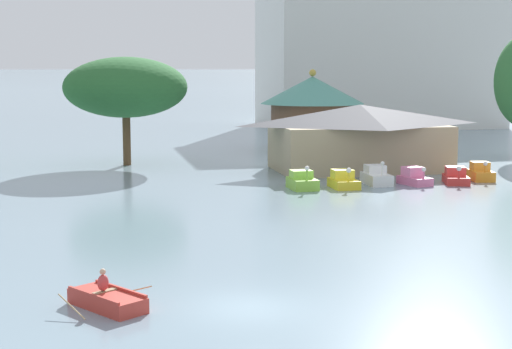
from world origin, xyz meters
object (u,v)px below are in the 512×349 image
rowboat_with_rower (107,300)px  pedal_boat_orange (481,173)px  pedal_boat_white (376,177)px  pedal_boat_pink (414,178)px  shoreline_tree_mid (126,87)px  pedal_boat_lime (302,181)px  pedal_boat_red (456,177)px  background_building_block (378,44)px  green_roof_pavilion (312,110)px  pedal_boat_yellow (343,181)px  boathouse (360,136)px

rowboat_with_rower → pedal_boat_orange: size_ratio=1.27×
rowboat_with_rower → pedal_boat_white: (19.71, 25.49, 0.24)m
pedal_boat_pink → pedal_boat_white: bearing=-120.2°
pedal_boat_white → shoreline_tree_mid: (-16.84, 14.71, 6.02)m
pedal_boat_lime → pedal_boat_orange: pedal_boat_lime is taller
pedal_boat_lime → pedal_boat_pink: 8.33m
rowboat_with_rower → pedal_boat_red: pedal_boat_red is taller
pedal_boat_lime → background_building_block: 57.53m
pedal_boat_pink → pedal_boat_orange: (5.66, 0.92, 0.04)m
pedal_boat_lime → pedal_boat_white: pedal_boat_white is taller
background_building_block → pedal_boat_white: bearing=-110.7°
rowboat_with_rower → pedal_boat_red: 35.47m
pedal_boat_white → shoreline_tree_mid: 23.15m
pedal_boat_red → green_roof_pavilion: bearing=-152.8°
rowboat_with_rower → pedal_boat_pink: 33.31m
pedal_boat_lime → pedal_boat_yellow: bearing=85.8°
rowboat_with_rower → green_roof_pavilion: bearing=121.7°
pedal_boat_yellow → rowboat_with_rower: bearing=-34.4°
pedal_boat_yellow → shoreline_tree_mid: bearing=-138.1°
pedal_boat_white → pedal_boat_red: pedal_boat_white is taller
pedal_boat_red → boathouse: (-4.41, 8.26, 2.31)m
pedal_boat_white → green_roof_pavilion: 22.43m
pedal_boat_lime → background_building_block: background_building_block is taller
pedal_boat_lime → pedal_boat_white: 5.83m
pedal_boat_white → pedal_boat_orange: 8.23m
rowboat_with_rower → shoreline_tree_mid: (2.87, 40.20, 6.25)m
pedal_boat_lime → pedal_boat_yellow: size_ratio=1.01×
pedal_boat_red → green_roof_pavilion: 23.55m
pedal_boat_orange → boathouse: bearing=-126.2°
pedal_boat_red → boathouse: size_ratio=0.22×
pedal_boat_lime → shoreline_tree_mid: bearing=-146.3°
green_roof_pavilion → background_building_block: 33.52m
pedal_boat_white → green_roof_pavilion: (1.61, 22.09, 3.50)m
pedal_boat_yellow → pedal_boat_white: 3.02m
rowboat_with_rower → background_building_block: (38.61, 75.42, 10.78)m
pedal_boat_white → boathouse: boathouse is taller
pedal_boat_white → pedal_boat_orange: size_ratio=1.12×
pedal_boat_orange → boathouse: size_ratio=0.18×
pedal_boat_lime → boathouse: boathouse is taller
shoreline_tree_mid → pedal_boat_white: bearing=-41.1°
boathouse → green_roof_pavilion: (0.26, 14.65, 1.27)m
background_building_block → shoreline_tree_mid: bearing=-135.4°
pedal_boat_lime → pedal_boat_red: 11.51m
pedal_boat_lime → pedal_boat_red: (11.51, 0.14, -0.05)m
pedal_boat_white → pedal_boat_orange: bearing=92.1°
pedal_boat_white → boathouse: (1.35, 7.45, 2.23)m
pedal_boat_yellow → shoreline_tree_mid: size_ratio=0.25×
pedal_boat_red → background_building_block: 53.49m
boathouse → background_building_block: background_building_block is taller
pedal_boat_lime → rowboat_with_rower: bearing=-31.3°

